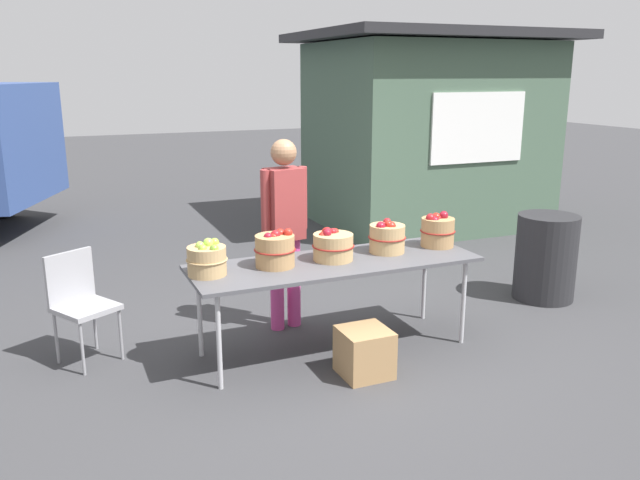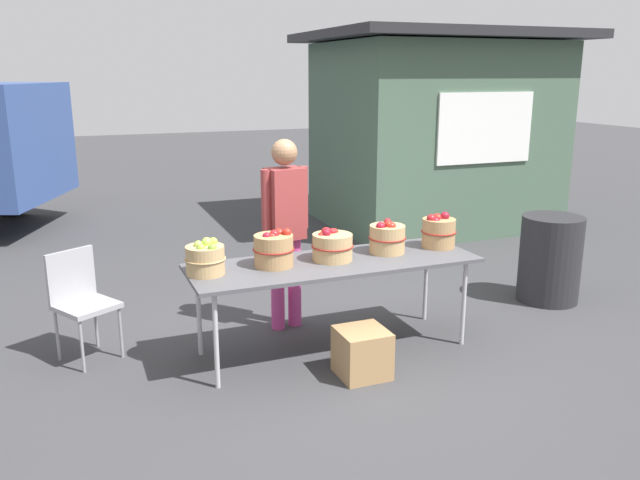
{
  "view_description": "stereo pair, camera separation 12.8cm",
  "coord_description": "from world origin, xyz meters",
  "px_view_note": "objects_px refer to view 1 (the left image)",
  "views": [
    {
      "loc": [
        -2.03,
        -4.43,
        2.19
      ],
      "look_at": [
        0.0,
        0.3,
        0.85
      ],
      "focal_mm": 36.15,
      "sensor_mm": 36.0,
      "label": 1
    },
    {
      "loc": [
        -1.91,
        -4.48,
        2.19
      ],
      "look_at": [
        0.0,
        0.3,
        0.85
      ],
      "focal_mm": 36.15,
      "sensor_mm": 36.0,
      "label": 2
    }
  ],
  "objects_px": {
    "market_table": "(335,266)",
    "folding_chair": "(80,298)",
    "apple_basket_red_2": "(387,238)",
    "apple_basket_green_0": "(207,260)",
    "produce_crate": "(364,352)",
    "apple_basket_red_3": "(437,231)",
    "apple_basket_red_1": "(332,246)",
    "vendor_adult": "(285,220)",
    "apple_basket_red_0": "(275,250)",
    "trash_barrel": "(546,257)"
  },
  "relations": [
    {
      "from": "market_table",
      "to": "apple_basket_red_2",
      "type": "distance_m",
      "value": 0.53
    },
    {
      "from": "apple_basket_green_0",
      "to": "market_table",
      "type": "bearing_deg",
      "value": -2.54
    },
    {
      "from": "apple_basket_red_2",
      "to": "folding_chair",
      "type": "distance_m",
      "value": 2.47
    },
    {
      "from": "apple_basket_green_0",
      "to": "apple_basket_red_3",
      "type": "xyz_separation_m",
      "value": [
        2.0,
        0.02,
        0.02
      ]
    },
    {
      "from": "market_table",
      "to": "folding_chair",
      "type": "xyz_separation_m",
      "value": [
        -1.89,
        0.61,
        -0.2
      ]
    },
    {
      "from": "market_table",
      "to": "trash_barrel",
      "type": "distance_m",
      "value": 2.46
    },
    {
      "from": "vendor_adult",
      "to": "produce_crate",
      "type": "distance_m",
      "value": 1.38
    },
    {
      "from": "apple_basket_red_2",
      "to": "market_table",
      "type": "bearing_deg",
      "value": -172.14
    },
    {
      "from": "apple_basket_green_0",
      "to": "apple_basket_red_3",
      "type": "relative_size",
      "value": 1.0
    },
    {
      "from": "apple_basket_red_0",
      "to": "produce_crate",
      "type": "distance_m",
      "value": 1.02
    },
    {
      "from": "apple_basket_red_3",
      "to": "trash_barrel",
      "type": "distance_m",
      "value": 1.53
    },
    {
      "from": "market_table",
      "to": "apple_basket_red_0",
      "type": "relative_size",
      "value": 7.16
    },
    {
      "from": "apple_basket_green_0",
      "to": "apple_basket_red_3",
      "type": "bearing_deg",
      "value": 0.6
    },
    {
      "from": "apple_basket_red_1",
      "to": "apple_basket_red_2",
      "type": "distance_m",
      "value": 0.51
    },
    {
      "from": "apple_basket_green_0",
      "to": "folding_chair",
      "type": "xyz_separation_m",
      "value": [
        -0.88,
        0.56,
        -0.36
      ]
    },
    {
      "from": "market_table",
      "to": "apple_basket_red_2",
      "type": "bearing_deg",
      "value": 7.86
    },
    {
      "from": "vendor_adult",
      "to": "apple_basket_red_1",
      "type": "bearing_deg",
      "value": 99.26
    },
    {
      "from": "market_table",
      "to": "apple_basket_red_0",
      "type": "xyz_separation_m",
      "value": [
        -0.48,
        0.05,
        0.17
      ]
    },
    {
      "from": "vendor_adult",
      "to": "produce_crate",
      "type": "bearing_deg",
      "value": 91.33
    },
    {
      "from": "market_table",
      "to": "apple_basket_red_1",
      "type": "distance_m",
      "value": 0.16
    },
    {
      "from": "apple_basket_red_3",
      "to": "trash_barrel",
      "type": "height_order",
      "value": "apple_basket_red_3"
    },
    {
      "from": "trash_barrel",
      "to": "folding_chair",
      "type": "bearing_deg",
      "value": 175.93
    },
    {
      "from": "apple_basket_green_0",
      "to": "apple_basket_red_1",
      "type": "relative_size",
      "value": 0.91
    },
    {
      "from": "market_table",
      "to": "apple_basket_red_0",
      "type": "height_order",
      "value": "apple_basket_red_0"
    },
    {
      "from": "apple_basket_red_2",
      "to": "apple_basket_red_3",
      "type": "height_order",
      "value": "apple_basket_red_3"
    },
    {
      "from": "market_table",
      "to": "trash_barrel",
      "type": "bearing_deg",
      "value": 7.03
    },
    {
      "from": "produce_crate",
      "to": "market_table",
      "type": "bearing_deg",
      "value": 91.66
    },
    {
      "from": "market_table",
      "to": "vendor_adult",
      "type": "bearing_deg",
      "value": 108.02
    },
    {
      "from": "apple_basket_red_1",
      "to": "apple_basket_red_3",
      "type": "bearing_deg",
      "value": 1.51
    },
    {
      "from": "apple_basket_green_0",
      "to": "apple_basket_red_2",
      "type": "xyz_separation_m",
      "value": [
        1.51,
        0.02,
        0.01
      ]
    },
    {
      "from": "market_table",
      "to": "vendor_adult",
      "type": "xyz_separation_m",
      "value": [
        -0.2,
        0.61,
        0.27
      ]
    },
    {
      "from": "market_table",
      "to": "folding_chair",
      "type": "distance_m",
      "value": 1.99
    },
    {
      "from": "apple_basket_green_0",
      "to": "vendor_adult",
      "type": "bearing_deg",
      "value": 34.68
    },
    {
      "from": "apple_basket_red_2",
      "to": "folding_chair",
      "type": "height_order",
      "value": "apple_basket_red_2"
    },
    {
      "from": "folding_chair",
      "to": "vendor_adult",
      "type": "bearing_deg",
      "value": -30.02
    },
    {
      "from": "apple_basket_red_1",
      "to": "market_table",
      "type": "bearing_deg",
      "value": -82.95
    },
    {
      "from": "market_table",
      "to": "apple_basket_red_1",
      "type": "xyz_separation_m",
      "value": [
        -0.0,
        0.04,
        0.15
      ]
    },
    {
      "from": "apple_basket_red_0",
      "to": "apple_basket_green_0",
      "type": "bearing_deg",
      "value": -179.21
    },
    {
      "from": "apple_basket_red_1",
      "to": "vendor_adult",
      "type": "height_order",
      "value": "vendor_adult"
    },
    {
      "from": "vendor_adult",
      "to": "apple_basket_red_0",
      "type": "bearing_deg",
      "value": 53.53
    },
    {
      "from": "apple_basket_green_0",
      "to": "produce_crate",
      "type": "relative_size",
      "value": 0.85
    },
    {
      "from": "apple_basket_red_2",
      "to": "folding_chair",
      "type": "relative_size",
      "value": 0.36
    },
    {
      "from": "apple_basket_red_0",
      "to": "apple_basket_red_1",
      "type": "xyz_separation_m",
      "value": [
        0.48,
        -0.01,
        -0.02
      ]
    },
    {
      "from": "apple_basket_red_2",
      "to": "produce_crate",
      "type": "height_order",
      "value": "apple_basket_red_2"
    },
    {
      "from": "apple_basket_red_2",
      "to": "apple_basket_red_3",
      "type": "xyz_separation_m",
      "value": [
        0.49,
        -0.0,
        0.01
      ]
    },
    {
      "from": "apple_basket_red_0",
      "to": "vendor_adult",
      "type": "bearing_deg",
      "value": 63.0
    },
    {
      "from": "apple_basket_red_1",
      "to": "trash_barrel",
      "type": "bearing_deg",
      "value": 6.1
    },
    {
      "from": "folding_chair",
      "to": "produce_crate",
      "type": "height_order",
      "value": "folding_chair"
    },
    {
      "from": "market_table",
      "to": "trash_barrel",
      "type": "relative_size",
      "value": 2.71
    },
    {
      "from": "apple_basket_green_0",
      "to": "apple_basket_red_2",
      "type": "distance_m",
      "value": 1.51
    }
  ]
}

